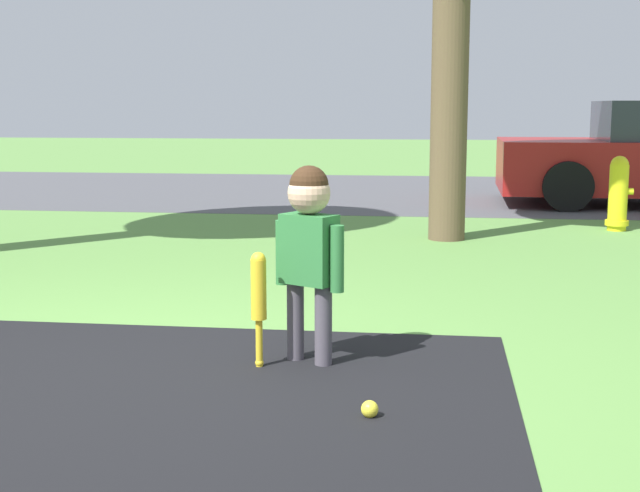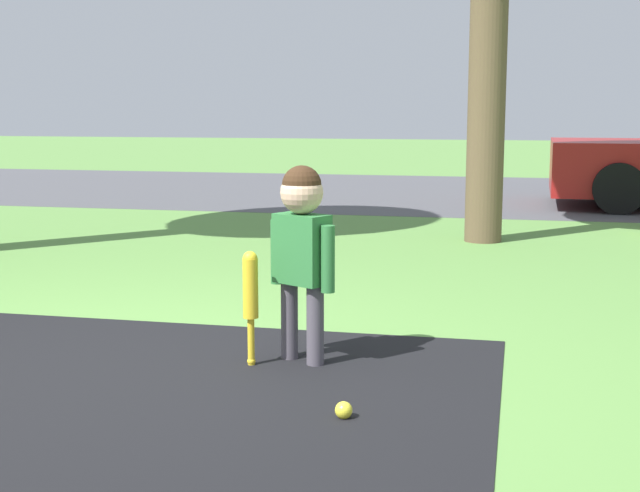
# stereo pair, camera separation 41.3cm
# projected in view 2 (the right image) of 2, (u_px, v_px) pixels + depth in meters

# --- Properties ---
(ground_plane) EXTENTS (60.00, 60.00, 0.00)m
(ground_plane) POSITION_uv_depth(u_px,v_px,m) (101.00, 374.00, 4.21)
(ground_plane) COLOR #5B8C42
(street_strip) EXTENTS (40.00, 6.00, 0.01)m
(street_strip) POSITION_uv_depth(u_px,v_px,m) (388.00, 191.00, 13.19)
(street_strip) COLOR #4C4C51
(street_strip) RESTS_ON ground
(child) EXTENTS (0.36, 0.25, 0.97)m
(child) POSITION_uv_depth(u_px,v_px,m) (302.00, 236.00, 4.30)
(child) COLOR #4C4751
(child) RESTS_ON ground
(baseball_bat) EXTENTS (0.08, 0.08, 0.57)m
(baseball_bat) POSITION_uv_depth(u_px,v_px,m) (250.00, 292.00, 4.29)
(baseball_bat) COLOR yellow
(baseball_bat) RESTS_ON ground
(sports_ball) EXTENTS (0.07, 0.07, 0.07)m
(sports_ball) POSITION_uv_depth(u_px,v_px,m) (344.00, 410.00, 3.60)
(sports_ball) COLOR yellow
(sports_ball) RESTS_ON ground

